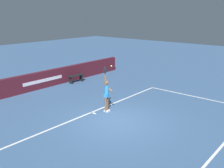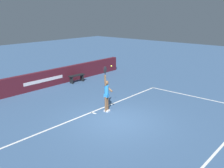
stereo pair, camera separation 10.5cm
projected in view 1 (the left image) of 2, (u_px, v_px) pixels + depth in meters
The scene contains 6 objects.
ground_plane at pixel (117, 121), 11.52m from camera, with size 60.00×60.00×0.00m, color #3B5B84.
court_lines at pixel (142, 129), 10.69m from camera, with size 11.24×6.02×0.00m.
back_wall at pixel (29, 83), 15.68m from camera, with size 16.16×0.28×1.08m.
tennis_player at pixel (107, 93), 12.40m from camera, with size 0.45×0.45×2.28m.
tennis_ball at pixel (111, 66), 11.99m from camera, with size 0.07×0.07×0.07m.
courtside_bench_near at pixel (76, 77), 17.74m from camera, with size 1.22×0.44×0.52m.
Camera 1 is at (-8.27, -6.71, 4.70)m, focal length 41.40 mm.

